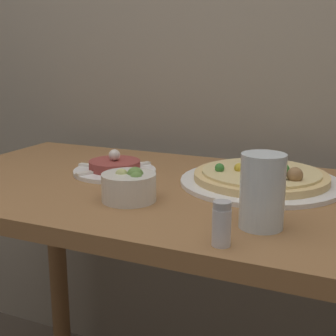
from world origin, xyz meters
TOP-DOWN VIEW (x-y plane):
  - dining_table at (0.00, 0.32)m, footprint 1.19×0.64m
  - pizza_plate at (0.18, 0.42)m, footprint 0.37×0.37m
  - tartare_plate at (-0.17, 0.37)m, footprint 0.21×0.21m
  - small_bowl at (-0.03, 0.19)m, footprint 0.11×0.11m
  - drinking_glass at (0.24, 0.15)m, footprint 0.08×0.08m
  - salt_shaker at (0.21, 0.05)m, footprint 0.03×0.03m

SIDE VIEW (x-z plane):
  - dining_table at x=0.00m, z-range 0.26..1.05m
  - tartare_plate at x=-0.17m, z-range 0.77..0.83m
  - pizza_plate at x=0.18m, z-range 0.78..0.84m
  - small_bowl at x=-0.03m, z-range 0.79..0.86m
  - salt_shaker at x=0.21m, z-range 0.79..0.86m
  - drinking_glass at x=0.24m, z-range 0.79..0.92m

